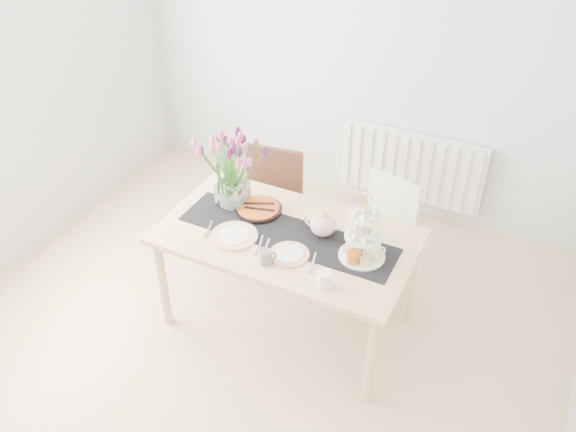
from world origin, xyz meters
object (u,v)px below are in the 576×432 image
at_px(chair_white, 382,226).
at_px(plate_right, 289,254).
at_px(radiator, 411,167).
at_px(tulip_vase, 231,159).
at_px(chair_brown, 270,199).
at_px(cake_stand, 363,242).
at_px(dining_table, 287,244).
at_px(mug_orange, 353,259).
at_px(mug_grey, 266,257).
at_px(mug_white, 324,279).
at_px(teapot, 323,225).
at_px(tart_tin, 259,209).
at_px(cream_jug, 373,249).
at_px(plate_left, 234,236).

height_order(chair_white, plate_right, chair_white).
distance_m(radiator, tulip_vase, 1.82).
distance_m(chair_brown, chair_white, 0.86).
relative_size(radiator, cake_stand, 2.93).
xyz_separation_m(dining_table, tulip_vase, (-0.47, 0.13, 0.43)).
bearing_deg(mug_orange, mug_grey, 144.02).
xyz_separation_m(mug_white, plate_right, (-0.29, 0.15, -0.04)).
bearing_deg(cake_stand, tulip_vase, 172.16).
bearing_deg(mug_white, dining_table, 150.00).
bearing_deg(teapot, tart_tin, -179.74).
height_order(tulip_vase, cake_stand, tulip_vase).
distance_m(mug_white, mug_orange, 0.25).
distance_m(chair_brown, cream_jug, 1.18).
height_order(radiator, mug_white, mug_white).
distance_m(tart_tin, mug_grey, 0.53).
bearing_deg(chair_brown, tulip_vase, -100.24).
bearing_deg(teapot, plate_right, -104.80).
height_order(cake_stand, teapot, cake_stand).
relative_size(radiator, tulip_vase, 1.86).
xyz_separation_m(cake_stand, mug_white, (-0.10, -0.32, -0.07)).
relative_size(chair_brown, plate_left, 2.96).
distance_m(dining_table, teapot, 0.27).
xyz_separation_m(tart_tin, mug_grey, (0.29, -0.44, 0.03)).
relative_size(chair_white, plate_left, 2.81).
bearing_deg(plate_right, mug_orange, 13.44).
distance_m(chair_white, mug_orange, 0.85).
bearing_deg(teapot, tulip_vase, -177.72).
height_order(dining_table, plate_left, plate_left).
bearing_deg(chair_brown, mug_grey, -71.21).
distance_m(cake_stand, mug_orange, 0.12).
bearing_deg(chair_brown, chair_white, -1.96).
distance_m(cake_stand, mug_white, 0.35).
height_order(cake_stand, mug_grey, cake_stand).
bearing_deg(mug_white, chair_brown, 141.50).
bearing_deg(tart_tin, radiator, 67.47).
distance_m(radiator, mug_orange, 1.75).
height_order(mug_grey, mug_orange, same).
distance_m(cake_stand, plate_right, 0.45).
bearing_deg(cake_stand, chair_white, 97.30).
xyz_separation_m(tart_tin, plate_left, (-0.01, -0.31, -0.01)).
height_order(radiator, cream_jug, cream_jug).
relative_size(cream_jug, mug_grey, 1.00).
relative_size(chair_white, mug_grey, 9.44).
bearing_deg(mug_grey, dining_table, 47.74).
height_order(radiator, mug_grey, mug_grey).
bearing_deg(tart_tin, chair_brown, 109.81).
bearing_deg(dining_table, plate_right, -59.67).
xyz_separation_m(plate_left, plate_right, (0.39, -0.01, -0.00)).
distance_m(dining_table, tulip_vase, 0.65).
xyz_separation_m(dining_table, chair_brown, (-0.45, 0.61, -0.16)).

